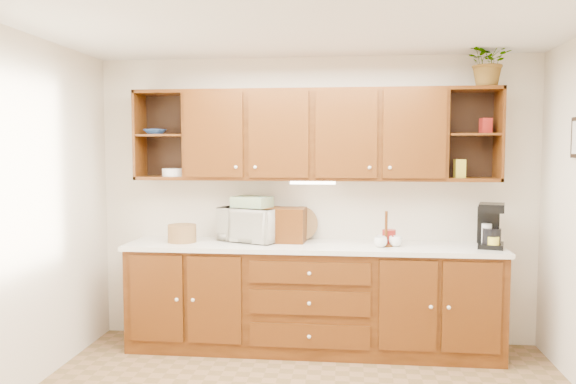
% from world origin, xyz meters
% --- Properties ---
extents(ceiling, '(4.00, 4.00, 0.00)m').
position_xyz_m(ceiling, '(0.00, 0.00, 2.60)').
color(ceiling, white).
rests_on(ceiling, back_wall).
extents(back_wall, '(4.00, 0.00, 4.00)m').
position_xyz_m(back_wall, '(0.00, 1.75, 1.30)').
color(back_wall, beige).
rests_on(back_wall, floor).
extents(base_cabinets, '(3.20, 0.60, 0.90)m').
position_xyz_m(base_cabinets, '(0.00, 1.45, 0.45)').
color(base_cabinets, '#371906').
rests_on(base_cabinets, floor).
extents(countertop, '(3.24, 0.64, 0.04)m').
position_xyz_m(countertop, '(0.00, 1.44, 0.92)').
color(countertop, silver).
rests_on(countertop, base_cabinets).
extents(upper_cabinets, '(3.20, 0.33, 0.80)m').
position_xyz_m(upper_cabinets, '(0.01, 1.59, 1.89)').
color(upper_cabinets, '#371906').
rests_on(upper_cabinets, back_wall).
extents(undercabinet_light, '(0.40, 0.05, 0.02)m').
position_xyz_m(undercabinet_light, '(0.00, 1.53, 1.47)').
color(undercabinet_light, white).
rests_on(undercabinet_light, upper_cabinets).
extents(wicker_basket, '(0.26, 0.26, 0.16)m').
position_xyz_m(wicker_basket, '(-1.16, 1.42, 1.02)').
color(wicker_basket, olive).
rests_on(wicker_basket, countertop).
extents(microwave, '(0.65, 0.56, 0.30)m').
position_xyz_m(microwave, '(-0.55, 1.57, 1.09)').
color(microwave, silver).
rests_on(microwave, countertop).
extents(towel_stack, '(0.39, 0.34, 0.10)m').
position_xyz_m(towel_stack, '(-0.55, 1.57, 1.29)').
color(towel_stack, '#D7D065').
rests_on(towel_stack, microwave).
extents(wine_bottle, '(0.10, 0.10, 0.32)m').
position_xyz_m(wine_bottle, '(-0.63, 1.59, 1.10)').
color(wine_bottle, black).
rests_on(wine_bottle, countertop).
extents(woven_tray, '(0.32, 0.17, 0.31)m').
position_xyz_m(woven_tray, '(-0.11, 1.65, 0.95)').
color(woven_tray, olive).
rests_on(woven_tray, countertop).
extents(bread_box, '(0.45, 0.30, 0.30)m').
position_xyz_m(bread_box, '(-0.28, 1.54, 1.09)').
color(bread_box, '#371906').
rests_on(bread_box, countertop).
extents(mug_tree, '(0.25, 0.26, 0.30)m').
position_xyz_m(mug_tree, '(0.64, 1.41, 0.99)').
color(mug_tree, '#371906').
rests_on(mug_tree, countertop).
extents(canister_red, '(0.12, 0.12, 0.13)m').
position_xyz_m(canister_red, '(0.67, 1.48, 1.00)').
color(canister_red, maroon).
rests_on(canister_red, countertop).
extents(canister_white, '(0.10, 0.10, 0.20)m').
position_xyz_m(canister_white, '(1.47, 1.43, 1.04)').
color(canister_white, white).
rests_on(canister_white, countertop).
extents(canister_yellow, '(0.12, 0.12, 0.10)m').
position_xyz_m(canister_yellow, '(1.50, 1.33, 0.99)').
color(canister_yellow, yellow).
rests_on(canister_yellow, countertop).
extents(coffee_maker, '(0.26, 0.30, 0.37)m').
position_xyz_m(coffee_maker, '(1.51, 1.44, 1.12)').
color(coffee_maker, black).
rests_on(coffee_maker, countertop).
extents(bowl_stack, '(0.22, 0.22, 0.05)m').
position_xyz_m(bowl_stack, '(-1.43, 1.55, 1.92)').
color(bowl_stack, navy).
rests_on(bowl_stack, upper_cabinets).
extents(plate_stack, '(0.23, 0.23, 0.07)m').
position_xyz_m(plate_stack, '(-1.27, 1.57, 1.56)').
color(plate_stack, white).
rests_on(plate_stack, upper_cabinets).
extents(pantry_box_yellow, '(0.10, 0.08, 0.16)m').
position_xyz_m(pantry_box_yellow, '(1.27, 1.58, 1.60)').
color(pantry_box_yellow, yellow).
rests_on(pantry_box_yellow, upper_cabinets).
extents(pantry_box_red, '(0.10, 0.09, 0.13)m').
position_xyz_m(pantry_box_red, '(1.48, 1.58, 1.96)').
color(pantry_box_red, maroon).
rests_on(pantry_box_red, upper_cabinets).
extents(potted_plant, '(0.38, 0.33, 0.42)m').
position_xyz_m(potted_plant, '(1.48, 1.53, 2.50)').
color(potted_plant, '#999999').
rests_on(potted_plant, upper_cabinets).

